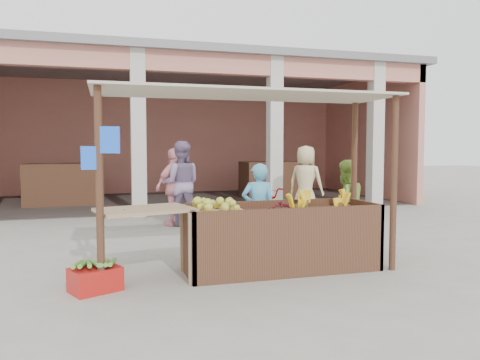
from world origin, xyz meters
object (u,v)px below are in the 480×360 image
object	(u,v)px
red_crate	(95,279)
motorcycle	(253,211)
vendor_blue	(258,207)
side_table	(145,220)
fruit_stall	(281,240)
vendor_green	(345,202)

from	to	relation	value
red_crate	motorcycle	size ratio (longest dim) A/B	0.30
red_crate	vendor_blue	distance (m)	2.74
red_crate	vendor_blue	bearing A→B (deg)	1.66
side_table	vendor_blue	bearing A→B (deg)	12.79
vendor_blue	side_table	bearing A→B (deg)	37.18
fruit_stall	vendor_blue	xyz separation A→B (m)	(-0.03, 0.86, 0.36)
fruit_stall	vendor_blue	size ratio (longest dim) A/B	1.71
side_table	vendor_blue	world-z (taller)	vendor_blue
fruit_stall	red_crate	world-z (taller)	fruit_stall
side_table	motorcycle	distance (m)	3.25
vendor_green	side_table	bearing A→B (deg)	3.33
fruit_stall	motorcycle	world-z (taller)	motorcycle
side_table	vendor_green	xyz separation A→B (m)	(3.29, 0.95, 0.00)
red_crate	vendor_blue	size ratio (longest dim) A/B	0.35
red_crate	motorcycle	xyz separation A→B (m)	(2.78, 2.67, 0.33)
fruit_stall	side_table	xyz separation A→B (m)	(-1.82, -0.05, 0.37)
fruit_stall	red_crate	bearing A→B (deg)	-172.34
vendor_blue	motorcycle	size ratio (longest dim) A/B	0.84
side_table	vendor_green	distance (m)	3.43
vendor_blue	vendor_green	bearing A→B (deg)	-168.63
motorcycle	vendor_green	bearing A→B (deg)	-161.18
vendor_blue	motorcycle	xyz separation A→B (m)	(0.39, 1.48, -0.29)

